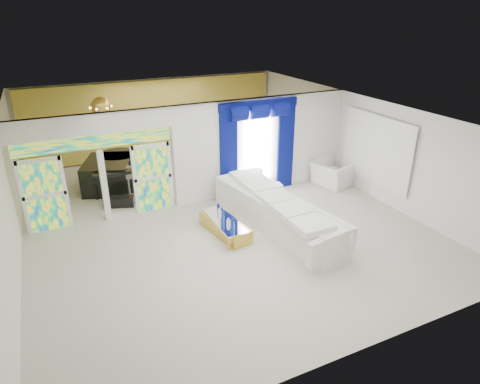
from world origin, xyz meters
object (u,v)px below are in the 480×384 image
console_table (265,191)px  white_sofa (276,214)px  grand_piano (109,174)px  armchair (332,174)px  coffee_table (225,227)px

console_table → white_sofa: bearing=-110.5°
console_table → grand_piano: grand_piano is taller
armchair → grand_piano: 7.36m
white_sofa → console_table: 2.08m
coffee_table → armchair: size_ratio=1.43×
white_sofa → armchair: (3.19, 1.82, -0.04)m
white_sofa → armchair: bearing=20.4°
white_sofa → coffee_table: 1.40m
white_sofa → console_table: (0.72, 1.93, -0.25)m
coffee_table → console_table: size_ratio=1.56×
grand_piano → white_sofa: bearing=-33.7°
armchair → grand_piano: size_ratio=0.65×
white_sofa → armchair: 3.68m
armchair → grand_piano: grand_piano is taller
white_sofa → coffee_table: white_sofa is taller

